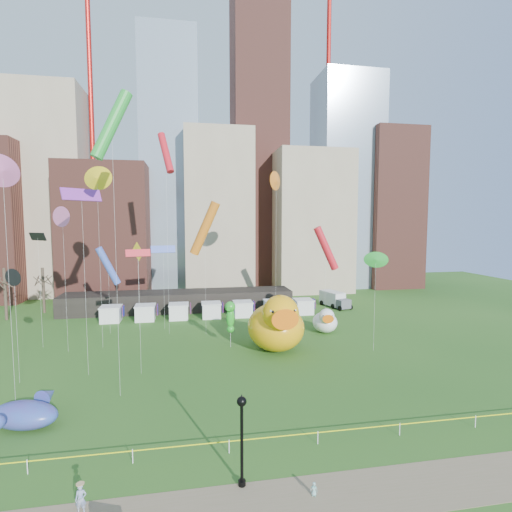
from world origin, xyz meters
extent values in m
plane|color=#26551A|center=(0.00, 0.00, 0.00)|extent=(160.00, 160.00, 0.00)
cube|color=#786B4B|center=(0.00, -5.00, 0.01)|extent=(70.00, 4.00, 0.02)
cube|color=gray|center=(-30.00, 62.00, 21.00)|extent=(14.00, 12.00, 42.00)
cube|color=brown|center=(-18.00, 56.00, 13.00)|extent=(16.00, 14.00, 26.00)
cube|color=#8C9EB2|center=(-6.00, 64.00, 27.50)|extent=(12.00, 12.00, 55.00)
cube|color=gray|center=(4.00, 60.00, 17.00)|extent=(14.00, 14.00, 34.00)
cube|color=brown|center=(14.00, 66.00, 34.00)|extent=(12.00, 12.00, 68.00)
cube|color=gray|center=(24.00, 58.00, 15.00)|extent=(16.00, 14.00, 30.00)
cube|color=#8C9EB2|center=(34.00, 62.00, 24.00)|extent=(14.00, 12.00, 48.00)
cube|color=brown|center=(44.00, 60.00, 18.00)|extent=(12.00, 12.00, 36.00)
cylinder|color=red|center=(-22.00, 64.00, 38.00)|extent=(1.00, 1.00, 76.00)
cylinder|color=red|center=(30.00, 64.00, 38.00)|extent=(1.00, 1.00, 76.00)
cube|color=black|center=(-4.00, 42.00, 1.60)|extent=(38.00, 6.00, 3.20)
cube|color=white|center=(-14.00, 36.00, 1.10)|extent=(2.80, 2.80, 2.20)
cube|color=red|center=(-12.20, 36.00, 1.60)|extent=(0.08, 1.40, 1.60)
cube|color=white|center=(-9.00, 36.00, 1.10)|extent=(2.80, 2.80, 2.20)
cube|color=red|center=(-7.20, 36.00, 1.60)|extent=(0.08, 1.40, 1.60)
cube|color=white|center=(-4.00, 36.00, 1.10)|extent=(2.80, 2.80, 2.20)
cube|color=red|center=(-2.20, 36.00, 1.60)|extent=(0.08, 1.40, 1.60)
cube|color=white|center=(1.00, 36.00, 1.10)|extent=(2.80, 2.80, 2.20)
cube|color=red|center=(2.80, 36.00, 1.60)|extent=(0.08, 1.40, 1.60)
cube|color=white|center=(6.00, 36.00, 1.10)|extent=(2.80, 2.80, 2.20)
cube|color=red|center=(7.80, 36.00, 1.60)|extent=(0.08, 1.40, 1.60)
cube|color=white|center=(11.00, 36.00, 1.10)|extent=(2.80, 2.80, 2.20)
cube|color=red|center=(12.80, 36.00, 1.60)|extent=(0.08, 1.40, 1.60)
cube|color=white|center=(16.00, 36.00, 1.10)|extent=(2.80, 2.80, 2.20)
cube|color=red|center=(17.80, 36.00, 1.60)|extent=(0.08, 1.40, 1.60)
cylinder|color=#382B21|center=(-30.00, 40.00, 4.00)|extent=(0.44, 0.44, 8.00)
cylinder|color=#382B21|center=(-26.00, 44.00, 3.75)|extent=(0.44, 0.44, 7.50)
cylinder|color=white|center=(-12.00, 0.00, 0.45)|extent=(0.06, 0.06, 0.90)
cylinder|color=white|center=(-6.00, 0.00, 0.45)|extent=(0.06, 0.06, 0.90)
cylinder|color=white|center=(0.00, 0.00, 0.45)|extent=(0.06, 0.06, 0.90)
cylinder|color=white|center=(6.00, 0.00, 0.45)|extent=(0.06, 0.06, 0.90)
cylinder|color=white|center=(12.00, 0.00, 0.45)|extent=(0.06, 0.06, 0.90)
cylinder|color=white|center=(18.00, 0.00, 0.45)|extent=(0.06, 0.06, 0.90)
cube|color=#E8F10C|center=(0.00, 0.00, 0.80)|extent=(50.00, 0.02, 0.07)
ellipsoid|color=#EEA20C|center=(7.54, 19.32, 2.72)|extent=(6.69, 7.82, 5.43)
ellipsoid|color=#EEA20C|center=(7.58, 22.33, 2.57)|extent=(1.82, 1.43, 2.20)
sphere|color=#EEA20C|center=(7.50, 16.89, 4.90)|extent=(4.15, 4.15, 4.08)
cone|color=orange|center=(7.47, 15.16, 4.76)|extent=(2.27, 1.87, 2.25)
sphere|color=white|center=(6.36, 15.79, 5.45)|extent=(0.74, 0.74, 0.74)
sphere|color=white|center=(8.61, 15.75, 5.45)|extent=(0.74, 0.74, 0.74)
sphere|color=black|center=(6.35, 15.44, 5.45)|extent=(0.37, 0.37, 0.37)
sphere|color=black|center=(8.60, 15.41, 5.45)|extent=(0.37, 0.37, 0.37)
ellipsoid|color=white|center=(15.74, 25.22, 1.38)|extent=(3.97, 4.43, 2.75)
ellipsoid|color=white|center=(16.01, 26.72, 1.30)|extent=(1.02, 0.86, 1.12)
sphere|color=white|center=(15.53, 24.01, 2.48)|extent=(2.40, 2.40, 2.07)
cone|color=orange|center=(15.37, 23.14, 2.41)|extent=(1.28, 1.12, 1.14)
sphere|color=white|center=(14.87, 23.55, 2.76)|extent=(0.37, 0.37, 0.37)
sphere|color=white|center=(15.99, 23.35, 2.76)|extent=(0.37, 0.37, 0.37)
sphere|color=black|center=(14.84, 23.37, 2.76)|extent=(0.19, 0.19, 0.19)
sphere|color=black|center=(15.96, 23.18, 2.76)|extent=(0.19, 0.19, 0.19)
cylinder|color=silver|center=(2.42, 21.24, 1.80)|extent=(0.03, 0.03, 3.60)
ellipsoid|color=green|center=(2.42, 21.24, 3.60)|extent=(1.17, 1.06, 2.48)
sphere|color=green|center=(2.42, 21.09, 4.93)|extent=(1.59, 1.59, 1.26)
cone|color=green|center=(2.42, 20.52, 4.86)|extent=(0.67, 0.89, 0.44)
sphere|color=green|center=(2.42, 21.29, 2.18)|extent=(0.88, 0.88, 0.88)
cylinder|color=silver|center=(7.86, 20.83, 1.92)|extent=(0.03, 0.03, 3.84)
ellipsoid|color=#5639AD|center=(7.86, 20.83, 3.84)|extent=(0.99, 0.82, 2.48)
sphere|color=#5639AD|center=(7.86, 20.68, 5.17)|extent=(1.29, 1.29, 1.27)
cone|color=#5639AD|center=(7.86, 20.11, 5.11)|extent=(0.46, 0.80, 0.44)
sphere|color=#5639AD|center=(7.86, 20.88, 2.42)|extent=(0.89, 0.89, 0.89)
ellipsoid|color=#4A338D|center=(-14.31, 5.70, 0.96)|extent=(5.55, 3.99, 1.92)
cone|color=#4A338D|center=(-13.55, 8.27, 1.25)|extent=(1.72, 1.85, 1.34)
cylinder|color=black|center=(0.39, -3.20, 0.17)|extent=(0.44, 0.44, 0.30)
cylinder|color=black|center=(0.39, -3.20, 2.42)|extent=(0.18, 0.18, 4.80)
sphere|color=black|center=(0.39, -3.20, 4.97)|extent=(0.56, 0.56, 0.56)
cone|color=black|center=(0.39, -3.20, 5.27)|extent=(0.20, 0.20, 0.25)
cube|color=silver|center=(22.73, 40.56, 1.47)|extent=(3.54, 5.19, 2.37)
cube|color=#595960|center=(23.61, 37.66, 0.99)|extent=(2.58, 2.26, 1.52)
cylinder|color=black|center=(22.09, 38.59, 0.43)|extent=(0.47, 0.88, 0.85)
cylinder|color=black|center=(24.36, 39.27, 0.43)|extent=(0.47, 0.88, 0.85)
cylinder|color=black|center=(21.16, 41.67, 0.43)|extent=(0.47, 0.88, 0.85)
cylinder|color=black|center=(23.43, 42.36, 0.43)|extent=(0.47, 0.88, 0.85)
imported|color=white|center=(-8.02, -3.85, 0.79)|extent=(0.57, 0.38, 1.54)
imported|color=white|center=(4.15, -4.70, 0.40)|extent=(0.32, 0.28, 0.76)
cylinder|color=silver|center=(-5.07, 28.03, 11.91)|extent=(0.02, 0.02, 23.82)
cylinder|color=red|center=(-5.07, 28.03, 23.82)|extent=(2.44, 3.24, 5.47)
cylinder|color=silver|center=(-16.19, 22.56, 7.77)|extent=(0.02, 0.02, 15.53)
cone|color=pink|center=(-16.19, 22.56, 15.53)|extent=(1.86, 1.79, 2.29)
cylinder|color=silver|center=(-18.02, 14.22, 4.97)|extent=(0.02, 0.02, 9.95)
cone|color=black|center=(-18.02, 14.22, 9.95)|extent=(1.40, 1.11, 1.59)
cylinder|color=silver|center=(-8.37, 9.89, 11.39)|extent=(0.02, 0.02, 22.78)
cylinder|color=green|center=(-8.37, 9.89, 22.78)|extent=(3.57, 2.11, 5.86)
cylinder|color=silver|center=(-12.63, 23.66, 9.99)|extent=(0.02, 0.02, 19.98)
cone|color=yellow|center=(-12.63, 23.66, 19.98)|extent=(2.51, 1.68, 2.72)
cylinder|color=silver|center=(-12.94, 29.77, 4.57)|extent=(0.02, 0.02, 9.14)
cylinder|color=blue|center=(-12.94, 29.77, 9.14)|extent=(3.22, 1.75, 5.27)
cylinder|color=silver|center=(-0.24, 27.01, 7.06)|extent=(0.02, 0.02, 14.12)
cylinder|color=orange|center=(-0.24, 27.01, 14.12)|extent=(4.33, 2.73, 7.13)
cylinder|color=silver|center=(-12.26, 15.28, 8.75)|extent=(0.02, 0.02, 17.50)
cube|color=purple|center=(-12.26, 15.28, 17.50)|extent=(3.18, 2.93, 1.16)
cylinder|color=silver|center=(-7.17, 14.62, 5.98)|extent=(0.02, 0.02, 11.97)
cube|color=red|center=(-7.17, 14.62, 11.97)|extent=(2.32, 0.85, 0.72)
cylinder|color=silver|center=(-15.63, 7.54, 9.33)|extent=(0.02, 0.02, 18.67)
cone|color=pink|center=(-15.63, 7.54, 18.67)|extent=(1.14, 2.34, 2.39)
cylinder|color=silver|center=(-19.74, 25.08, 6.63)|extent=(0.02, 0.02, 13.25)
cube|color=black|center=(-19.74, 25.08, 13.25)|extent=(2.56, 2.38, 0.94)
cylinder|color=silver|center=(18.63, 16.90, 5.33)|extent=(0.02, 0.02, 10.66)
cone|color=green|center=(18.63, 16.90, 10.66)|extent=(1.65, 1.18, 1.82)
cylinder|color=silver|center=(-9.20, 30.65, 5.47)|extent=(0.02, 0.02, 10.95)
cube|color=yellow|center=(-9.20, 30.65, 10.95)|extent=(1.68, 2.05, 2.63)
cylinder|color=silver|center=(-5.83, 30.75, 5.61)|extent=(0.02, 0.02, 11.21)
cube|color=blue|center=(-5.83, 30.75, 11.21)|extent=(3.33, 1.02, 1.01)
cylinder|color=silver|center=(9.92, 29.74, 10.37)|extent=(0.02, 0.02, 20.73)
cone|color=orange|center=(9.92, 29.74, 20.73)|extent=(1.76, 2.40, 2.67)
cylinder|color=silver|center=(17.65, 30.37, 5.55)|extent=(0.02, 0.02, 11.09)
cylinder|color=red|center=(17.65, 30.37, 11.09)|extent=(3.96, 1.39, 6.62)
camera|label=1|loc=(-2.40, -23.62, 14.90)|focal=27.00mm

